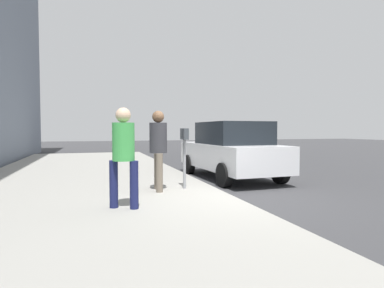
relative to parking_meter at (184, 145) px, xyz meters
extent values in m
plane|color=#38383A|center=(-1.01, -0.74, -1.17)|extent=(80.00, 80.00, 0.00)
cube|color=gray|center=(-1.01, 2.26, -1.09)|extent=(28.00, 6.00, 0.15)
cylinder|color=gray|center=(0.00, 0.00, -0.44)|extent=(0.07, 0.07, 1.15)
cube|color=#383D42|center=(-0.10, 0.00, 0.26)|extent=(0.16, 0.11, 0.26)
cube|color=#383D42|center=(0.10, 0.00, 0.26)|extent=(0.16, 0.11, 0.26)
cube|color=#268C33|center=(-0.10, -0.06, 0.28)|extent=(0.10, 0.01, 0.10)
cube|color=#268C33|center=(0.10, -0.06, 0.28)|extent=(0.10, 0.01, 0.10)
cylinder|color=#726656|center=(0.13, 0.62, -0.59)|extent=(0.15, 0.15, 0.86)
cylinder|color=#726656|center=(-0.26, 0.65, -0.59)|extent=(0.15, 0.15, 0.86)
cylinder|color=#333338|center=(-0.07, 0.63, 0.18)|extent=(0.39, 0.39, 0.68)
sphere|color=brown|center=(-0.07, 0.63, 0.65)|extent=(0.27, 0.27, 0.27)
cylinder|color=#191E4C|center=(-1.41, 1.70, -0.60)|extent=(0.15, 0.15, 0.84)
cylinder|color=#191E4C|center=(-1.60, 1.37, -0.60)|extent=(0.15, 0.15, 0.84)
cylinder|color=green|center=(-1.50, 1.53, 0.15)|extent=(0.38, 0.38, 0.66)
sphere|color=beige|center=(-1.50, 1.53, 0.61)|extent=(0.26, 0.26, 0.26)
cube|color=silver|center=(2.07, -2.09, -0.46)|extent=(4.47, 2.01, 0.76)
cube|color=black|center=(1.87, -2.09, 0.26)|extent=(2.27, 1.78, 0.68)
cylinder|color=black|center=(3.47, -1.16, -0.84)|extent=(0.67, 0.25, 0.66)
cylinder|color=black|center=(3.54, -2.90, -0.84)|extent=(0.67, 0.25, 0.66)
cylinder|color=black|center=(0.61, -1.27, -0.84)|extent=(0.67, 0.25, 0.66)
cylinder|color=black|center=(0.68, -3.02, -0.84)|extent=(0.67, 0.25, 0.66)
camera|label=1|loc=(-7.14, 2.04, 0.35)|focal=29.84mm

